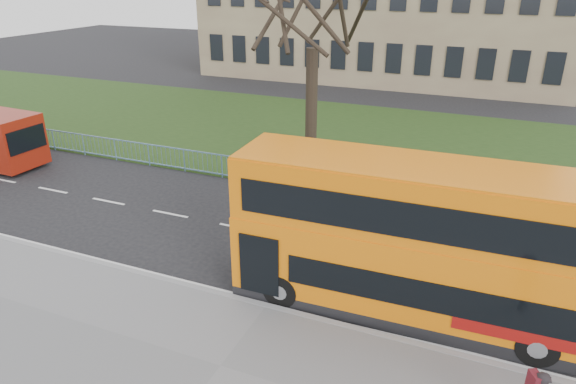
# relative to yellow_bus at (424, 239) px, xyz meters

# --- Properties ---
(ground) EXTENTS (120.00, 120.00, 0.00)m
(ground) POSITION_rel_yellow_bus_xyz_m (-3.87, 0.07, -2.27)
(ground) COLOR black
(ground) RESTS_ON ground
(kerb) EXTENTS (80.00, 0.20, 0.14)m
(kerb) POSITION_rel_yellow_bus_xyz_m (-3.87, -1.48, -2.20)
(kerb) COLOR gray
(kerb) RESTS_ON ground
(grass_verge) EXTENTS (80.00, 15.40, 0.08)m
(grass_verge) POSITION_rel_yellow_bus_xyz_m (-3.87, 14.37, -2.23)
(grass_verge) COLOR #1F3714
(grass_verge) RESTS_ON ground
(guard_railing) EXTENTS (40.00, 0.12, 1.10)m
(guard_railing) POSITION_rel_yellow_bus_xyz_m (-3.87, 6.67, -1.72)
(guard_railing) COLOR #6590B5
(guard_railing) RESTS_ON ground
(bare_tree) EXTENTS (8.99, 8.99, 12.84)m
(bare_tree) POSITION_rel_yellow_bus_xyz_m (-6.87, 10.07, 4.23)
(bare_tree) COLOR black
(bare_tree) RESTS_ON grass_verge
(yellow_bus) EXTENTS (10.16, 2.72, 4.23)m
(yellow_bus) POSITION_rel_yellow_bus_xyz_m (0.00, 0.00, 0.00)
(yellow_bus) COLOR orange
(yellow_bus) RESTS_ON ground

